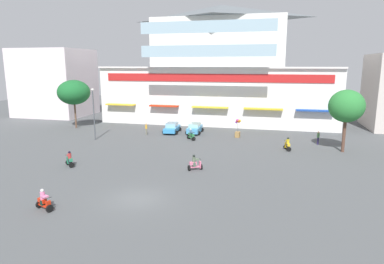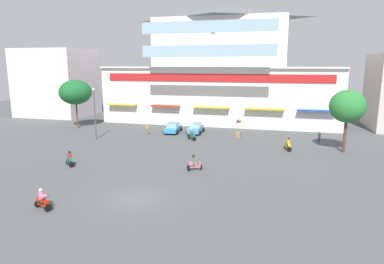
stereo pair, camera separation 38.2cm
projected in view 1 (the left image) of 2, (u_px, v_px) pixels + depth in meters
ground_plane at (184, 154)px, 37.42m from camera, size 128.00×128.00×0.00m
colonial_building at (220, 74)px, 58.44m from camera, size 38.48×18.69×19.69m
flank_building_left at (55, 83)px, 65.44m from camera, size 12.70×10.98×12.71m
plaza_tree_0 at (74, 92)px, 51.97m from camera, size 4.83×5.21×7.49m
plaza_tree_1 at (347, 106)px, 37.49m from camera, size 3.89×3.64×7.10m
parked_car_0 at (172, 128)px, 49.18m from camera, size 2.53×4.31×1.47m
parked_car_1 at (195, 128)px, 48.76m from camera, size 2.34×4.11×1.47m
scooter_rider_0 at (70, 160)px, 32.91m from camera, size 1.33×1.25×1.58m
scooter_rider_1 at (288, 145)px, 39.14m from camera, size 0.86×1.48×1.56m
scooter_rider_2 at (44, 202)px, 23.05m from camera, size 1.46×0.98×1.51m
scooter_rider_3 at (195, 164)px, 31.75m from camera, size 1.42×1.17×1.52m
scooter_rider_4 at (191, 135)px, 44.56m from camera, size 1.39×1.41×1.52m
pedestrian_0 at (146, 128)px, 47.57m from camera, size 0.42×0.42×1.67m
pedestrian_1 at (318, 137)px, 41.85m from camera, size 0.44×0.44×1.67m
streetlamp_near at (94, 110)px, 43.99m from camera, size 0.40×0.40×6.77m
balloon_vendor_cart at (238, 129)px, 46.05m from camera, size 0.80×0.94×2.56m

